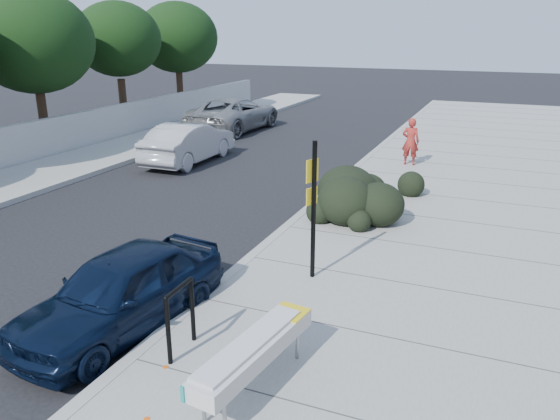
{
  "coord_description": "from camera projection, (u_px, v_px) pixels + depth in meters",
  "views": [
    {
      "loc": [
        4.64,
        -7.46,
        4.71
      ],
      "look_at": [
        0.37,
        2.74,
        1.0
      ],
      "focal_mm": 35.0,
      "sensor_mm": 36.0,
      "label": 1
    }
  ],
  "objects": [
    {
      "name": "ground",
      "position": [
        202.0,
        306.0,
        9.72
      ],
      "size": [
        120.0,
        120.0,
        0.0
      ],
      "primitive_type": "plane",
      "color": "black",
      "rests_on": "ground"
    },
    {
      "name": "sidewalk_near",
      "position": [
        538.0,
        249.0,
        12.02
      ],
      "size": [
        11.2,
        50.0,
        0.15
      ],
      "primitive_type": "cube",
      "color": "gray",
      "rests_on": "ground"
    },
    {
      "name": "sidewalk_far",
      "position": [
        25.0,
        179.0,
        17.55
      ],
      "size": [
        3.0,
        50.0,
        0.15
      ],
      "primitive_type": "cube",
      "color": "gray",
      "rests_on": "ground"
    },
    {
      "name": "curb_near",
      "position": [
        301.0,
        216.0,
        14.07
      ],
      "size": [
        0.22,
        50.0,
        0.17
      ],
      "primitive_type": "cube",
      "color": "#9E9E99",
      "rests_on": "ground"
    },
    {
      "name": "curb_far",
      "position": [
        61.0,
        184.0,
        17.0
      ],
      "size": [
        0.22,
        50.0,
        0.17
      ],
      "primitive_type": "cube",
      "color": "#9E9E99",
      "rests_on": "ground"
    },
    {
      "name": "tree_far_d",
      "position": [
        33.0,
        42.0,
        20.84
      ],
      "size": [
        4.6,
        4.6,
        6.16
      ],
      "color": "#332114",
      "rests_on": "ground"
    },
    {
      "name": "tree_far_e",
      "position": [
        118.0,
        39.0,
        25.21
      ],
      "size": [
        4.0,
        4.0,
        5.9
      ],
      "color": "#332114",
      "rests_on": "ground"
    },
    {
      "name": "tree_far_f",
      "position": [
        177.0,
        38.0,
        29.58
      ],
      "size": [
        4.4,
        4.4,
        6.07
      ],
      "color": "#332114",
      "rests_on": "ground"
    },
    {
      "name": "bench",
      "position": [
        254.0,
        351.0,
        7.11
      ],
      "size": [
        0.8,
        2.36,
        0.7
      ],
      "rotation": [
        0.0,
        0.0,
        -0.14
      ],
      "color": "gray",
      "rests_on": "sidewalk_near"
    },
    {
      "name": "bike_rack",
      "position": [
        180.0,
        313.0,
        7.89
      ],
      "size": [
        0.08,
        0.73,
        1.07
      ],
      "rotation": [
        0.0,
        0.0,
        0.02
      ],
      "color": "black",
      "rests_on": "sidewalk_near"
    },
    {
      "name": "sign_post",
      "position": [
        313.0,
        202.0,
        10.05
      ],
      "size": [
        0.16,
        0.29,
        2.65
      ],
      "rotation": [
        0.0,
        0.0,
        -0.41
      ],
      "color": "black",
      "rests_on": "sidewalk_near"
    },
    {
      "name": "hedge",
      "position": [
        371.0,
        181.0,
        14.36
      ],
      "size": [
        2.11,
        3.92,
        1.44
      ],
      "primitive_type": "ellipsoid",
      "rotation": [
        0.0,
        0.0,
        0.05
      ],
      "color": "black",
      "rests_on": "sidewalk_near"
    },
    {
      "name": "sedan_navy",
      "position": [
        121.0,
        291.0,
        8.82
      ],
      "size": [
        2.08,
        4.08,
        1.33
      ],
      "primitive_type": "imported",
      "rotation": [
        0.0,
        0.0,
        -0.14
      ],
      "color": "black",
      "rests_on": "ground"
    },
    {
      "name": "wagon_silver",
      "position": [
        189.0,
        143.0,
        19.86
      ],
      "size": [
        1.59,
        4.43,
        1.45
      ],
      "primitive_type": "imported",
      "rotation": [
        0.0,
        0.0,
        3.15
      ],
      "color": "#B6B7BB",
      "rests_on": "ground"
    },
    {
      "name": "suv_silver",
      "position": [
        234.0,
        114.0,
        26.1
      ],
      "size": [
        2.82,
        5.75,
        1.57
      ],
      "primitive_type": "imported",
      "rotation": [
        0.0,
        0.0,
        3.1
      ],
      "color": "gray",
      "rests_on": "ground"
    },
    {
      "name": "pedestrian",
      "position": [
        411.0,
        142.0,
        18.85
      ],
      "size": [
        0.6,
        0.41,
        1.63
      ],
      "primitive_type": "imported",
      "rotation": [
        0.0,
        0.0,
        3.17
      ],
      "color": "maroon",
      "rests_on": "sidewalk_near"
    }
  ]
}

